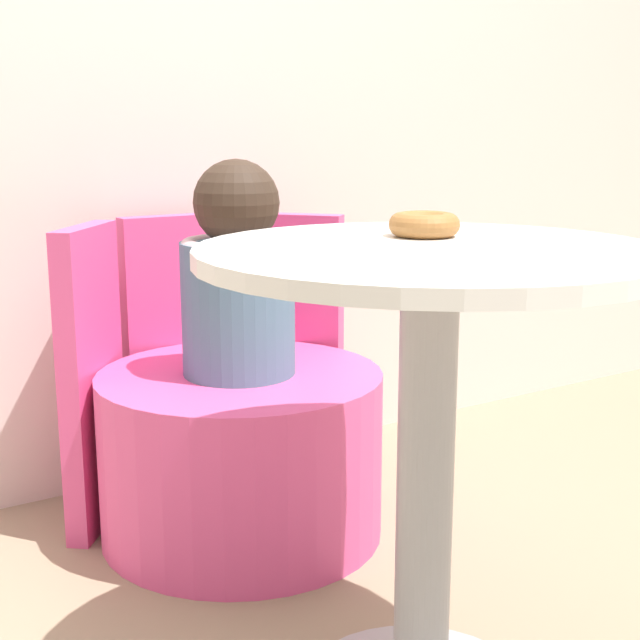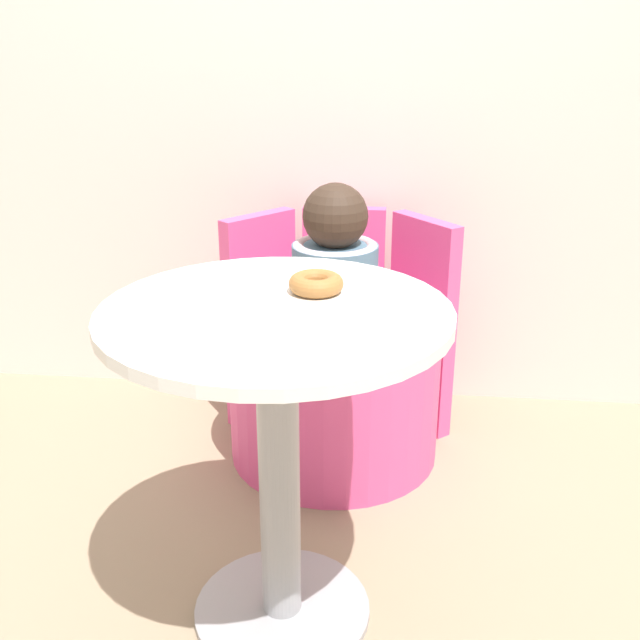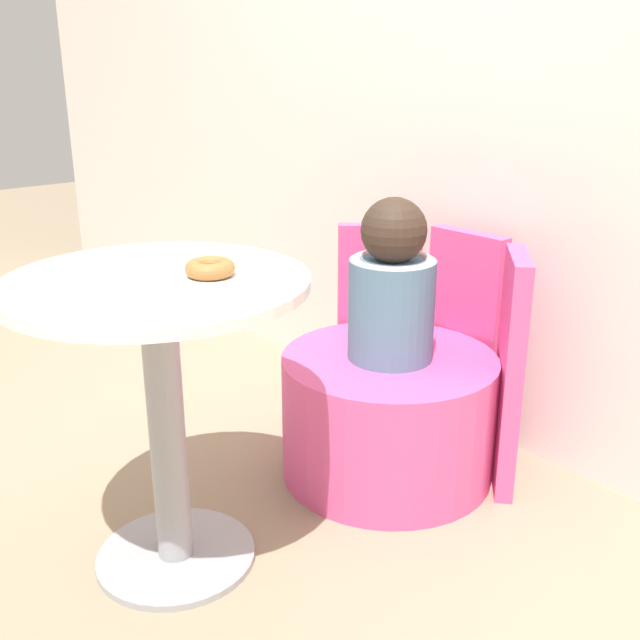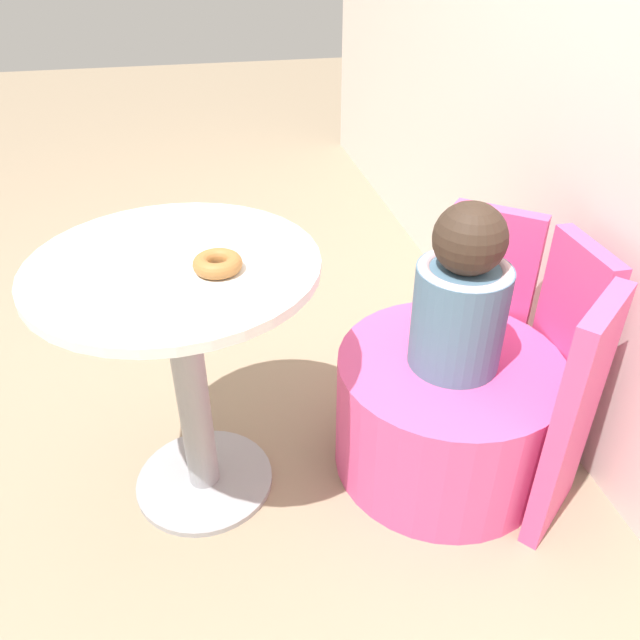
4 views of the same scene
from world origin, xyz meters
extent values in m
plane|color=gray|center=(0.00, 0.00, 0.00)|extent=(12.00, 12.00, 0.00)
cube|color=silver|center=(0.00, 1.13, 1.20)|extent=(6.00, 0.06, 2.40)
cylinder|color=#99999E|center=(-0.05, -0.02, 0.01)|extent=(0.39, 0.39, 0.02)
cylinder|color=#99999E|center=(-0.05, -0.02, 0.36)|extent=(0.09, 0.09, 0.69)
cylinder|color=white|center=(-0.05, -0.02, 0.72)|extent=(0.68, 0.68, 0.02)
cylinder|color=#E54C8C|center=(0.01, 0.68, 0.19)|extent=(0.63, 0.63, 0.37)
cube|color=#E54C8C|center=(0.01, 1.02, 0.34)|extent=(0.27, 0.05, 0.69)
cube|color=#E54C8C|center=(0.27, 0.90, 0.34)|extent=(0.21, 0.24, 0.69)
cube|color=#E54C8C|center=(-0.25, 0.90, 0.34)|extent=(0.21, 0.24, 0.69)
cylinder|color=slate|center=(0.01, 0.68, 0.52)|extent=(0.24, 0.24, 0.29)
torus|color=beige|center=(0.01, 0.68, 0.65)|extent=(0.24, 0.24, 0.04)
sphere|color=#38281E|center=(0.01, 0.68, 0.74)|extent=(0.18, 0.18, 0.18)
torus|color=#9E6633|center=(0.02, 0.08, 0.75)|extent=(0.11, 0.11, 0.04)
camera|label=1|loc=(-0.86, -1.00, 0.90)|focal=50.00mm
camera|label=2|loc=(0.18, -1.33, 1.23)|focal=42.00mm
camera|label=3|loc=(1.37, -0.79, 1.19)|focal=42.00mm
camera|label=4|loc=(1.26, 0.05, 1.41)|focal=35.00mm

